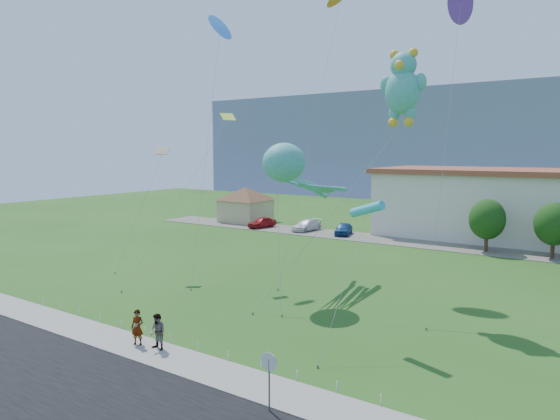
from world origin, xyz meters
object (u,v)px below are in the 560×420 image
(pavilion, at_px, (246,201))
(octopus_kite, at_px, (293,172))
(pedestrian_left, at_px, (137,327))
(parked_car_red, at_px, (262,222))
(stop_sign, at_px, (269,367))
(teddy_bear_kite, at_px, (403,86))
(parked_car_blue, at_px, (344,229))
(pedestrian_right, at_px, (158,332))
(parked_car_white, at_px, (307,225))

(pavilion, height_order, octopus_kite, octopus_kite)
(pedestrian_left, distance_m, parked_car_red, 41.24)
(stop_sign, bearing_deg, teddy_bear_kite, 93.64)
(stop_sign, relative_size, parked_car_red, 0.60)
(parked_car_red, height_order, parked_car_blue, parked_car_blue)
(parked_car_blue, relative_size, teddy_bear_kite, 0.25)
(pedestrian_right, height_order, parked_car_red, pedestrian_right)
(stop_sign, xyz_separation_m, parked_car_white, (-21.68, 39.70, -1.11))
(pedestrian_left, relative_size, parked_car_white, 0.39)
(pavilion, xyz_separation_m, parked_car_white, (11.82, -2.50, -2.26))
(pavilion, relative_size, pedestrian_left, 4.86)
(pedestrian_left, bearing_deg, teddy_bear_kite, 41.24)
(octopus_kite, bearing_deg, stop_sign, -61.05)
(stop_sign, distance_m, pedestrian_left, 9.80)
(stop_sign, distance_m, parked_car_white, 45.25)
(octopus_kite, bearing_deg, pedestrian_left, -95.12)
(pavilion, height_order, parked_car_blue, pavilion)
(pedestrian_left, xyz_separation_m, octopus_kite, (1.21, 13.55, 7.72))
(parked_car_white, bearing_deg, parked_car_red, -162.90)
(octopus_kite, bearing_deg, parked_car_blue, 107.96)
(teddy_bear_kite, bearing_deg, octopus_kite, -166.35)
(teddy_bear_kite, bearing_deg, stop_sign, -86.36)
(pedestrian_right, distance_m, parked_car_blue, 38.55)
(pavilion, height_order, parked_car_red, pavilion)
(pedestrian_left, distance_m, parked_car_white, 39.91)
(stop_sign, height_order, parked_car_blue, stop_sign)
(pavilion, bearing_deg, octopus_kite, -47.10)
(pedestrian_right, distance_m, teddy_bear_kite, 21.55)
(pedestrian_right, xyz_separation_m, parked_car_blue, (-8.06, 37.70, -0.26))
(pavilion, distance_m, octopus_kite, 37.30)
(pedestrian_left, distance_m, parked_car_blue, 38.42)
(pavilion, distance_m, pedestrian_left, 47.10)
(pedestrian_left, bearing_deg, stop_sign, -29.39)
(parked_car_white, relative_size, octopus_kite, 0.44)
(pavilion, bearing_deg, pedestrian_left, -59.51)
(pedestrian_right, xyz_separation_m, parked_car_white, (-13.45, 37.91, -0.28))
(pedestrian_left, bearing_deg, pedestrian_right, -14.20)
(parked_car_white, height_order, teddy_bear_kite, teddy_bear_kite)
(pavilion, bearing_deg, parked_car_blue, -8.96)
(pedestrian_left, xyz_separation_m, parked_car_blue, (-6.65, 37.84, -0.26))
(parked_car_red, distance_m, parked_car_white, 6.42)
(pavilion, distance_m, parked_car_red, 6.97)
(parked_car_white, relative_size, teddy_bear_kite, 0.28)
(parked_car_red, distance_m, teddy_bear_kite, 37.15)
(pedestrian_left, bearing_deg, parked_car_blue, 80.35)
(pedestrian_left, xyz_separation_m, pedestrian_right, (1.40, 0.13, -0.01))
(parked_car_red, bearing_deg, pedestrian_right, -49.59)
(octopus_kite, bearing_deg, teddy_bear_kite, 13.65)
(teddy_bear_kite, bearing_deg, parked_car_red, 141.27)
(pedestrian_left, relative_size, parked_car_blue, 0.45)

